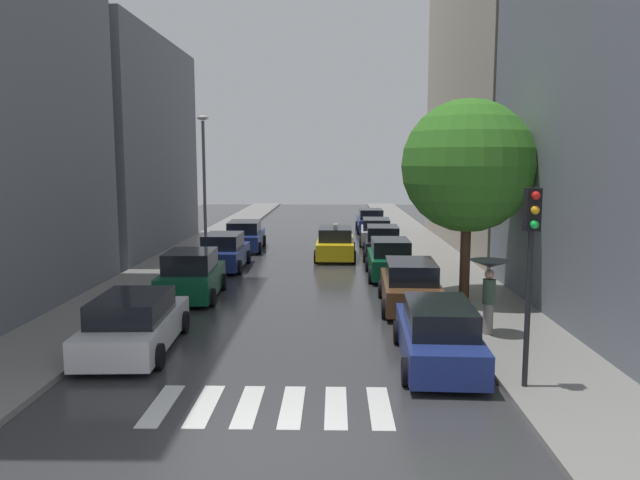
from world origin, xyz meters
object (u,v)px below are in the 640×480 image
at_px(pedestrian_foreground, 490,279).
at_px(parked_car_right_fifth, 376,232).
at_px(parked_car_right_nearest, 438,335).
at_px(parked_car_right_third, 390,260).
at_px(parked_car_left_second, 192,276).
at_px(lamp_post_left, 204,175).
at_px(parked_car_right_sixth, 371,221).
at_px(traffic_light_right_corner, 531,243).
at_px(parked_car_left_third, 224,252).
at_px(parked_car_left_fourth, 245,236).
at_px(street_tree_right, 468,166).
at_px(taxi_midroad, 335,244).
at_px(parked_car_right_fourth, 382,243).
at_px(parked_car_left_nearest, 135,324).
at_px(parked_car_right_second, 410,286).

bearing_deg(pedestrian_foreground, parked_car_right_fifth, -113.63).
bearing_deg(parked_car_right_nearest, parked_car_right_third, 3.03).
height_order(parked_car_left_second, lamp_post_left, lamp_post_left).
relative_size(parked_car_left_second, parked_car_right_sixth, 0.99).
xyz_separation_m(parked_car_left_second, lamp_post_left, (-1.62, 10.10, 3.46)).
bearing_deg(parked_car_right_sixth, pedestrian_foreground, -176.19).
bearing_deg(traffic_light_right_corner, parked_car_left_third, 121.63).
height_order(parked_car_left_fourth, traffic_light_right_corner, traffic_light_right_corner).
relative_size(street_tree_right, lamp_post_left, 0.97).
bearing_deg(parked_car_right_sixth, taxi_midroad, 167.78).
distance_m(parked_car_left_second, parked_car_right_fourth, 12.24).
xyz_separation_m(taxi_midroad, street_tree_right, (4.61, -9.58, 4.06)).
height_order(parked_car_left_fourth, parked_car_right_sixth, parked_car_right_sixth).
distance_m(parked_car_left_nearest, parked_car_right_second, 9.27).
bearing_deg(parked_car_right_third, parked_car_right_sixth, -0.07).
height_order(parked_car_left_second, taxi_midroad, taxi_midroad).
distance_m(parked_car_right_fourth, pedestrian_foreground, 14.59).
bearing_deg(parked_car_left_third, parked_car_right_nearest, -149.80).
relative_size(pedestrian_foreground, street_tree_right, 0.30).
distance_m(parked_car_right_second, parked_car_right_fifth, 16.22).
height_order(parked_car_left_fourth, parked_car_right_fourth, parked_car_right_fourth).
height_order(parked_car_right_fourth, pedestrian_foreground, pedestrian_foreground).
bearing_deg(parked_car_right_fifth, parked_car_right_third, -178.27).
relative_size(parked_car_right_third, parked_car_right_fourth, 0.99).
relative_size(parked_car_left_second, parked_car_right_second, 0.93).
xyz_separation_m(parked_car_left_fourth, street_tree_right, (9.74, -12.49, 4.05)).
bearing_deg(taxi_midroad, traffic_light_right_corner, -166.53).
bearing_deg(parked_car_left_nearest, parked_car_left_fourth, -3.39).
xyz_separation_m(parked_car_right_nearest, taxi_midroad, (-2.53, 16.40, 0.02)).
bearing_deg(parked_car_right_second, parked_car_left_third, 48.14).
bearing_deg(parked_car_right_fourth, parked_car_left_fourth, 72.35).
bearing_deg(parked_car_right_fourth, parked_car_left_nearest, 155.74).
bearing_deg(parked_car_right_fifth, pedestrian_foreground, -172.36).
bearing_deg(lamp_post_left, parked_car_left_second, -80.86).
bearing_deg(parked_car_left_third, street_tree_right, -123.24).
relative_size(parked_car_left_third, parked_car_right_third, 1.04).
xyz_separation_m(parked_car_right_third, street_tree_right, (2.26, -4.46, 4.04)).
xyz_separation_m(parked_car_right_nearest, street_tree_right, (2.08, 6.82, 4.08)).
height_order(parked_car_left_fourth, taxi_midroad, taxi_midroad).
relative_size(parked_car_left_nearest, parked_car_right_second, 1.05).
bearing_deg(street_tree_right, parked_car_left_nearest, -149.16).
relative_size(parked_car_right_sixth, taxi_midroad, 0.93).
xyz_separation_m(parked_car_right_nearest, pedestrian_foreground, (1.78, 2.17, 1.00)).
distance_m(parked_car_left_second, pedestrian_foreground, 10.81).
height_order(parked_car_left_fourth, parked_car_right_second, parked_car_left_fourth).
bearing_deg(parked_car_right_nearest, street_tree_right, -14.85).
bearing_deg(parked_car_left_nearest, parked_car_left_second, -3.30).
distance_m(parked_car_right_second, traffic_light_right_corner, 8.20).
height_order(parked_car_right_second, lamp_post_left, lamp_post_left).
bearing_deg(parked_car_right_fourth, pedestrian_foreground, -170.60).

